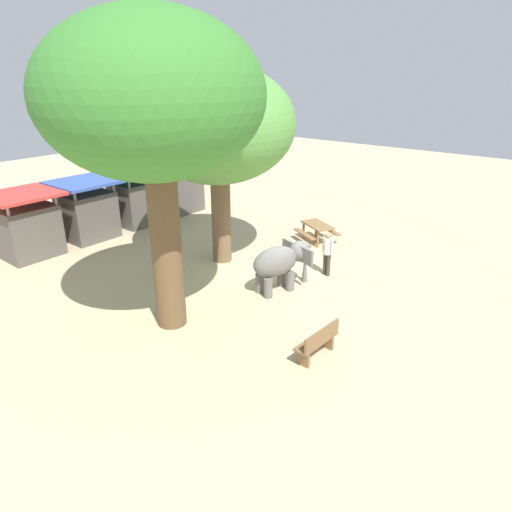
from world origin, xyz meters
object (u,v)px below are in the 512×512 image
at_px(shade_tree_secondary, 218,126).
at_px(market_stall_blue, 87,213).
at_px(wooden_bench, 318,341).
at_px(person_handler, 327,250).
at_px(elephant, 281,262).
at_px(market_stall_green, 178,189).
at_px(market_stall_red, 28,228).
at_px(picnic_table_near, 317,229).
at_px(shade_tree_main, 154,101).
at_px(market_stall_teal, 137,200).

height_order(shade_tree_secondary, market_stall_blue, shade_tree_secondary).
bearing_deg(wooden_bench, market_stall_blue, 87.29).
bearing_deg(wooden_bench, person_handler, 32.04).
xyz_separation_m(elephant, market_stall_blue, (-1.11, 9.45, 0.14)).
xyz_separation_m(shade_tree_secondary, market_stall_blue, (-1.75, 6.22, -3.87)).
xyz_separation_m(elephant, market_stall_green, (4.09, 9.45, 0.14)).
relative_size(person_handler, wooden_bench, 1.14).
relative_size(elephant, market_stall_red, 0.90).
distance_m(person_handler, wooden_bench, 5.14).
xyz_separation_m(wooden_bench, market_stall_red, (-1.14, 12.47, 0.67)).
xyz_separation_m(elephant, wooden_bench, (-2.57, -3.02, -0.53)).
bearing_deg(person_handler, market_stall_red, -43.39).
bearing_deg(picnic_table_near, market_stall_green, -148.45).
bearing_deg(person_handler, elephant, -0.10).
distance_m(shade_tree_main, market_stall_teal, 10.98).
bearing_deg(market_stall_red, shade_tree_secondary, -55.04).
distance_m(elephant, person_handler, 2.04).
distance_m(market_stall_red, market_stall_teal, 5.20).
xyz_separation_m(picnic_table_near, market_stall_green, (-0.55, 8.01, 0.55)).
relative_size(elephant, market_stall_teal, 0.90).
xyz_separation_m(shade_tree_secondary, picnic_table_near, (4.01, -1.79, -4.42)).
distance_m(picnic_table_near, market_stall_red, 11.58).
bearing_deg(picnic_table_near, market_stall_blue, -116.70).
height_order(shade_tree_main, market_stall_red, shade_tree_main).
relative_size(wooden_bench, market_stall_teal, 0.57).
bearing_deg(shade_tree_secondary, market_stall_green, 60.96).
xyz_separation_m(shade_tree_secondary, market_stall_green, (3.45, 6.22, -3.87)).
distance_m(elephant, market_stall_teal, 9.57).
bearing_deg(market_stall_red, market_stall_teal, 0.00).
xyz_separation_m(shade_tree_main, shade_tree_secondary, (4.38, 2.04, -1.13)).
distance_m(market_stall_red, market_stall_green, 7.80).
bearing_deg(picnic_table_near, shade_tree_secondary, -86.46).
distance_m(shade_tree_secondary, market_stall_green, 8.10).
bearing_deg(wooden_bench, shade_tree_main, 109.46).
xyz_separation_m(elephant, market_stall_red, (-3.71, 9.45, 0.14)).
xyz_separation_m(picnic_table_near, market_stall_red, (-8.35, 8.01, 0.55)).
distance_m(shade_tree_main, market_stall_red, 9.66).
xyz_separation_m(picnic_table_near, market_stall_teal, (-3.15, 8.01, 0.55)).
relative_size(shade_tree_main, market_stall_red, 3.28).
bearing_deg(market_stall_blue, elephant, -83.32).
bearing_deg(market_stall_red, market_stall_green, 0.00).
relative_size(shade_tree_secondary, market_stall_red, 2.81).
xyz_separation_m(elephant, person_handler, (1.95, -0.61, -0.05)).
height_order(wooden_bench, market_stall_green, market_stall_green).
bearing_deg(wooden_bench, market_stall_green, 65.86).
bearing_deg(market_stall_green, shade_tree_main, -133.47).
xyz_separation_m(person_handler, shade_tree_secondary, (-1.31, 3.84, 4.06)).
bearing_deg(elephant, shade_tree_secondary, 95.12).
xyz_separation_m(shade_tree_main, market_stall_teal, (5.23, 8.26, -5.00)).
bearing_deg(market_stall_blue, market_stall_green, 0.00).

